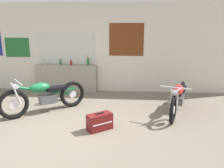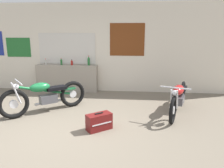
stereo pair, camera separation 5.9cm
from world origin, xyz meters
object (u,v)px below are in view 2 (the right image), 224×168
bottle_leftmost (46,62)px  bottle_right_center (89,61)px  motorcycle_green (45,96)px  bottle_left_center (61,62)px  hard_case_darkred (99,122)px  motorcycle_red (179,96)px  bottle_center (72,63)px

bottle_leftmost → bottle_right_center: (1.41, 0.02, 0.05)m
motorcycle_green → bottle_left_center: bearing=96.3°
bottle_left_center → bottle_right_center: size_ratio=0.72×
bottle_leftmost → bottle_left_center: 0.51m
bottle_right_center → hard_case_darkred: size_ratio=0.57×
hard_case_darkred → motorcycle_green: bearing=149.3°
bottle_leftmost → motorcycle_red: 4.27m
bottle_leftmost → bottle_left_center: (0.51, 0.04, 0.01)m
bottle_center → motorcycle_green: (-0.14, -1.91, -0.54)m
bottle_right_center → motorcycle_green: (-0.68, -1.92, -0.59)m
bottle_left_center → motorcycle_green: size_ratio=0.13×
bottle_leftmost → motorcycle_green: 2.11m
bottle_right_center → motorcycle_green: 2.13m
bottle_right_center → hard_case_darkred: 3.00m
bottle_leftmost → motorcycle_green: bottle_leftmost is taller
motorcycle_green → bottle_right_center: bearing=70.4°
bottle_leftmost → bottle_right_center: bearing=0.6°
bottle_right_center → bottle_center: bearing=-178.3°
bottle_left_center → motorcycle_red: 3.82m
bottle_center → motorcycle_green: bottle_center is taller
bottle_leftmost → bottle_right_center: size_ratio=0.64×
bottle_leftmost → bottle_right_center: bottle_right_center is taller
bottle_center → motorcycle_green: size_ratio=0.11×
bottle_center → bottle_right_center: bottle_right_center is taller
bottle_left_center → bottle_leftmost: bearing=-175.9°
bottle_left_center → bottle_right_center: bottle_right_center is taller
bottle_center → bottle_right_center: size_ratio=0.61×
bottle_center → hard_case_darkred: bearing=-64.8°
bottle_left_center → hard_case_darkred: size_ratio=0.41×
bottle_center → hard_case_darkred: bottle_center is taller
bottle_left_center → motorcycle_red: bottle_left_center is taller
bottle_center → motorcycle_red: (3.06, -1.59, -0.56)m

